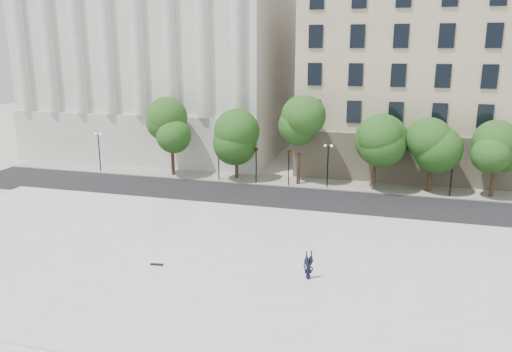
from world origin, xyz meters
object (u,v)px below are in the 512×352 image
object	(u,v)px
traffic_light_west	(256,148)
traffic_light_east	(289,150)
person_lying	(308,275)
skateboard	(157,264)

from	to	relation	value
traffic_light_west	traffic_light_east	xyz separation A→B (m)	(3.31, -0.00, -0.06)
traffic_light_east	person_lying	world-z (taller)	traffic_light_east
traffic_light_east	person_lying	bearing A→B (deg)	-75.22
traffic_light_west	skateboard	size ratio (longest dim) A/B	5.41
person_lying	skateboard	bearing A→B (deg)	156.10
traffic_light_west	person_lying	bearing A→B (deg)	-66.95
traffic_light_west	person_lying	distance (m)	22.45
person_lying	skateboard	world-z (taller)	person_lying
traffic_light_west	skateboard	xyz separation A→B (m)	(-0.48, -21.09, -3.23)
traffic_light_east	person_lying	size ratio (longest dim) A/B	2.50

